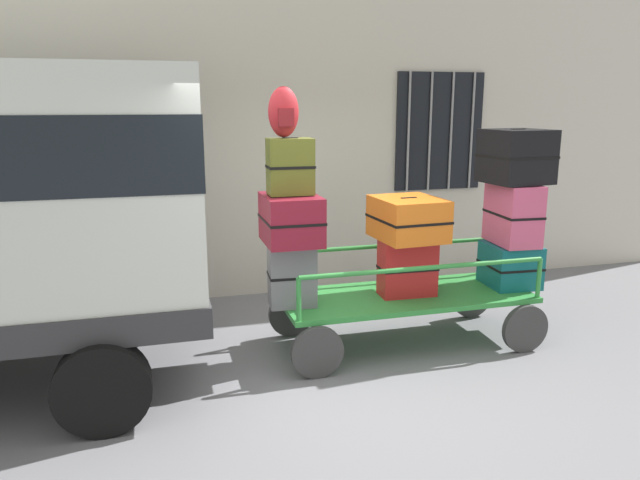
# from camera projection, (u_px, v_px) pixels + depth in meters

# --- Properties ---
(ground_plane) EXTENTS (40.00, 40.00, 0.00)m
(ground_plane) POSITION_uv_depth(u_px,v_px,m) (332.00, 377.00, 5.30)
(ground_plane) COLOR slate
(building_wall) EXTENTS (12.00, 0.38, 5.00)m
(building_wall) POSITION_uv_depth(u_px,v_px,m) (270.00, 92.00, 7.25)
(building_wall) COLOR beige
(building_wall) RESTS_ON ground
(luggage_cart) EXTENTS (2.56, 1.08, 0.52)m
(luggage_cart) POSITION_uv_depth(u_px,v_px,m) (405.00, 304.00, 5.95)
(luggage_cart) COLOR #2D8438
(luggage_cart) RESTS_ON ground
(cart_railing) EXTENTS (2.43, 0.94, 0.41)m
(cart_railing) POSITION_uv_depth(u_px,v_px,m) (406.00, 261.00, 5.85)
(cart_railing) COLOR #2D8438
(cart_railing) RESTS_ON luggage_cart
(suitcase_left_bottom) EXTENTS (0.45, 0.33, 0.59)m
(suitcase_left_bottom) POSITION_uv_depth(u_px,v_px,m) (292.00, 275.00, 5.54)
(suitcase_left_bottom) COLOR slate
(suitcase_left_bottom) RESTS_ON luggage_cart
(suitcase_left_middle) EXTENTS (0.51, 0.65, 0.45)m
(suitcase_left_middle) POSITION_uv_depth(u_px,v_px,m) (291.00, 219.00, 5.43)
(suitcase_left_middle) COLOR maroon
(suitcase_left_middle) RESTS_ON suitcase_left_bottom
(suitcase_left_top) EXTENTS (0.42, 0.27, 0.51)m
(suitcase_left_top) POSITION_uv_depth(u_px,v_px,m) (290.00, 167.00, 5.34)
(suitcase_left_top) COLOR #4C5119
(suitcase_left_top) RESTS_ON suitcase_left_middle
(suitcase_midleft_bottom) EXTENTS (0.56, 0.31, 0.56)m
(suitcase_midleft_bottom) POSITION_uv_depth(u_px,v_px,m) (407.00, 268.00, 5.84)
(suitcase_midleft_bottom) COLOR #B21E1E
(suitcase_midleft_bottom) RESTS_ON luggage_cart
(suitcase_midleft_middle) EXTENTS (0.64, 0.73, 0.41)m
(suitcase_midleft_middle) POSITION_uv_depth(u_px,v_px,m) (408.00, 219.00, 5.75)
(suitcase_midleft_middle) COLOR orange
(suitcase_midleft_middle) RESTS_ON suitcase_midleft_bottom
(suitcase_center_bottom) EXTENTS (0.52, 0.56, 0.44)m
(suitcase_center_bottom) POSITION_uv_depth(u_px,v_px,m) (510.00, 265.00, 6.17)
(suitcase_center_bottom) COLOR #0F5960
(suitcase_center_bottom) RESTS_ON luggage_cart
(suitcase_center_middle) EXTENTS (0.41, 0.64, 0.62)m
(suitcase_center_middle) POSITION_uv_depth(u_px,v_px,m) (513.00, 214.00, 6.06)
(suitcase_center_middle) COLOR #CC4C72
(suitcase_center_middle) RESTS_ON suitcase_center_bottom
(suitcase_center_top) EXTENTS (0.64, 0.62, 0.53)m
(suitcase_center_top) POSITION_uv_depth(u_px,v_px,m) (516.00, 156.00, 5.94)
(suitcase_center_top) COLOR black
(suitcase_center_top) RESTS_ON suitcase_center_middle
(backpack) EXTENTS (0.27, 0.22, 0.44)m
(backpack) POSITION_uv_depth(u_px,v_px,m) (284.00, 112.00, 5.23)
(backpack) COLOR maroon
(backpack) RESTS_ON suitcase_left_top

